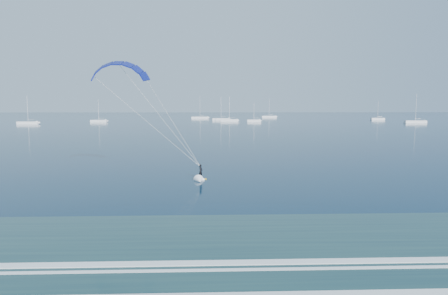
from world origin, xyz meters
TOP-DOWN VIEW (x-y plane):
  - kitesurfer_rig at (-9.23, 32.22)m, footprint 13.27×5.51m
  - sailboat_0 at (-84.30, 168.76)m, footprint 9.34×2.40m
  - sailboat_1 at (-58.55, 188.08)m, footprint 7.96×2.40m
  - sailboat_2 at (-9.81, 239.11)m, footprint 10.60×2.40m
  - sailboat_3 at (18.46, 188.83)m, footprint 6.85×2.40m
  - sailboat_4 at (36.31, 256.90)m, footprint 9.85×2.40m
  - sailboat_5 at (91.58, 212.25)m, footprint 7.56×2.40m
  - sailboat_6 at (93.73, 174.55)m, footprint 10.22×2.40m
  - sailboat_7 at (6.38, 193.66)m, footprint 8.89×2.40m
  - sailboat_8 at (2.52, 210.05)m, footprint 9.53×2.40m

SIDE VIEW (x-z plane):
  - sailboat_3 at x=18.46m, z-range -4.21..5.55m
  - sailboat_5 at x=91.58m, z-range -4.56..5.91m
  - sailboat_1 at x=-58.55m, z-range -4.84..6.19m
  - sailboat_0 at x=-84.30m, z-range -5.62..6.99m
  - sailboat_4 at x=36.31m, z-range -5.93..7.31m
  - sailboat_8 at x=2.52m, z-range -5.87..7.26m
  - sailboat_7 at x=6.38m, z-range -5.67..7.06m
  - sailboat_6 at x=93.73m, z-range -6.13..7.52m
  - sailboat_2 at x=-9.81m, z-range -6.32..7.71m
  - kitesurfer_rig at x=-9.23m, z-range 0.32..14.43m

